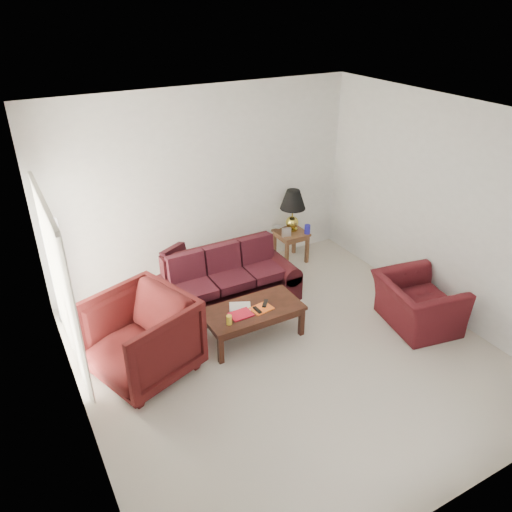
{
  "coord_description": "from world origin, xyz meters",
  "views": [
    {
      "loc": [
        -2.82,
        -4.25,
        4.17
      ],
      "look_at": [
        0.0,
        0.85,
        1.05
      ],
      "focal_mm": 35.0,
      "sensor_mm": 36.0,
      "label": 1
    }
  ],
  "objects_px": {
    "floor_lamp": "(59,271)",
    "armchair_left": "(141,338)",
    "coffee_table": "(253,323)",
    "sofa": "(228,280)",
    "armchair_right": "(417,303)",
    "end_table": "(291,246)"
  },
  "relations": [
    {
      "from": "coffee_table",
      "to": "floor_lamp",
      "type": "bearing_deg",
      "value": 132.25
    },
    {
      "from": "armchair_left",
      "to": "coffee_table",
      "type": "distance_m",
      "value": 1.53
    },
    {
      "from": "armchair_right",
      "to": "coffee_table",
      "type": "height_order",
      "value": "armchair_right"
    },
    {
      "from": "sofa",
      "to": "coffee_table",
      "type": "bearing_deg",
      "value": -90.58
    },
    {
      "from": "sofa",
      "to": "armchair_right",
      "type": "xyz_separation_m",
      "value": [
        2.06,
        -1.71,
        -0.07
      ]
    },
    {
      "from": "end_table",
      "to": "coffee_table",
      "type": "xyz_separation_m",
      "value": [
        -1.61,
        -1.59,
        -0.04
      ]
    },
    {
      "from": "armchair_left",
      "to": "coffee_table",
      "type": "height_order",
      "value": "armchair_left"
    },
    {
      "from": "end_table",
      "to": "coffee_table",
      "type": "height_order",
      "value": "end_table"
    },
    {
      "from": "armchair_left",
      "to": "armchair_right",
      "type": "xyz_separation_m",
      "value": [
        3.63,
        -0.87,
        -0.17
      ]
    },
    {
      "from": "sofa",
      "to": "coffee_table",
      "type": "height_order",
      "value": "sofa"
    },
    {
      "from": "sofa",
      "to": "coffee_table",
      "type": "distance_m",
      "value": 0.89
    },
    {
      "from": "armchair_right",
      "to": "coffee_table",
      "type": "relative_size",
      "value": 0.82
    },
    {
      "from": "armchair_left",
      "to": "armchair_right",
      "type": "relative_size",
      "value": 1.06
    },
    {
      "from": "armchair_left",
      "to": "sofa",
      "type": "bearing_deg",
      "value": 98.49
    },
    {
      "from": "coffee_table",
      "to": "end_table",
      "type": "bearing_deg",
      "value": 34.86
    },
    {
      "from": "floor_lamp",
      "to": "armchair_left",
      "type": "xyz_separation_m",
      "value": [
        0.61,
        -1.62,
        -0.27
      ]
    },
    {
      "from": "sofa",
      "to": "armchair_right",
      "type": "bearing_deg",
      "value": -35.63
    },
    {
      "from": "sofa",
      "to": "floor_lamp",
      "type": "relative_size",
      "value": 1.32
    },
    {
      "from": "end_table",
      "to": "floor_lamp",
      "type": "relative_size",
      "value": 0.35
    },
    {
      "from": "floor_lamp",
      "to": "coffee_table",
      "type": "distance_m",
      "value": 2.73
    },
    {
      "from": "sofa",
      "to": "armchair_right",
      "type": "distance_m",
      "value": 2.68
    },
    {
      "from": "floor_lamp",
      "to": "armchair_left",
      "type": "bearing_deg",
      "value": -69.39
    }
  ]
}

